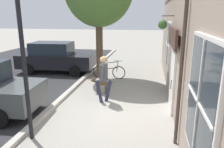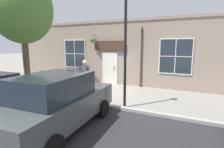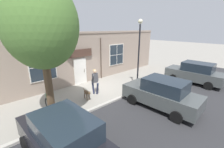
{
  "view_description": "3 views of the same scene",
  "coord_description": "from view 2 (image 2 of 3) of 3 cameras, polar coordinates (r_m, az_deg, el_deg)",
  "views": [
    {
      "loc": [
        -1.38,
        6.7,
        3.23
      ],
      "look_at": [
        0.12,
        -1.76,
        0.92
      ],
      "focal_mm": 35.0,
      "sensor_mm": 36.0,
      "label": 1
    },
    {
      "loc": [
        8.27,
        4.38,
        2.6
      ],
      "look_at": [
        0.09,
        0.53,
        1.08
      ],
      "focal_mm": 28.0,
      "sensor_mm": 36.0,
      "label": 2
    },
    {
      "loc": [
        8.26,
        -6.65,
        4.45
      ],
      "look_at": [
        -0.04,
        0.89,
        0.98
      ],
      "focal_mm": 24.0,
      "sensor_mm": 36.0,
      "label": 3
    }
  ],
  "objects": [
    {
      "name": "parked_car_mid_block",
      "position": [
        5.62,
        -17.32,
        -8.75
      ],
      "size": [
        4.39,
        2.12,
        1.75
      ],
      "color": "#474C4C",
      "rests_on": "ground_plane"
    },
    {
      "name": "leaning_bicycle",
      "position": [
        11.69,
        -23.31,
        -2.2
      ],
      "size": [
        1.74,
        0.14,
        1.0
      ],
      "color": "black",
      "rests_on": "ground_plane"
    },
    {
      "name": "street_lamp",
      "position": [
        7.06,
        4.44,
        14.92
      ],
      "size": [
        0.32,
        0.32,
        5.02
      ],
      "color": "black",
      "rests_on": "ground_plane"
    },
    {
      "name": "fire_hydrant",
      "position": [
        11.88,
        -28.53,
        -2.33
      ],
      "size": [
        0.34,
        0.2,
        0.77
      ],
      "color": "#99999E",
      "rests_on": "ground_plane"
    },
    {
      "name": "storefront_facade",
      "position": [
        11.49,
        2.71,
        7.06
      ],
      "size": [
        0.95,
        18.0,
        4.18
      ],
      "color": "gray",
      "rests_on": "ground_plane"
    },
    {
      "name": "dog_on_leash",
      "position": [
        10.11,
        -14.08,
        -2.97
      ],
      "size": [
        1.02,
        0.32,
        0.68
      ],
      "color": "brown",
      "rests_on": "ground_plane"
    },
    {
      "name": "pedestrian_walking",
      "position": [
        9.73,
        -8.83,
        0.5
      ],
      "size": [
        0.65,
        0.59,
        1.79
      ],
      "color": "#282D47",
      "rests_on": "ground_plane"
    },
    {
      "name": "ground_plane",
      "position": [
        9.71,
        -2.63,
        -6.01
      ],
      "size": [
        90.0,
        90.0,
        0.0
      ],
      "primitive_type": "plane",
      "color": "gray"
    },
    {
      "name": "street_tree_by_curb",
      "position": [
        11.41,
        -27.0,
        18.06
      ],
      "size": [
        3.49,
        3.14,
        6.49
      ],
      "color": "brown",
      "rests_on": "ground_plane"
    }
  ]
}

